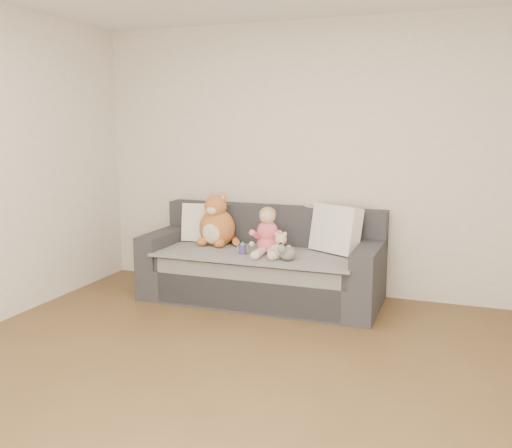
% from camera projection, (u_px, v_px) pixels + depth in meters
% --- Properties ---
extents(room_shell, '(5.00, 5.00, 5.00)m').
position_uv_depth(room_shell, '(235.00, 179.00, 3.55)').
color(room_shell, brown).
rests_on(room_shell, ground).
extents(sofa, '(2.20, 0.94, 0.85)m').
position_uv_depth(sofa, '(263.00, 267.00, 5.38)').
color(sofa, '#27282C').
rests_on(sofa, ground).
extents(cushion_left, '(0.44, 0.24, 0.39)m').
position_uv_depth(cushion_left, '(203.00, 223.00, 5.70)').
color(cushion_left, silver).
rests_on(cushion_left, sofa).
extents(cushion_right_back, '(0.46, 0.36, 0.39)m').
position_uv_depth(cushion_right_back, '(323.00, 228.00, 5.39)').
color(cushion_right_back, silver).
rests_on(cushion_right_back, sofa).
extents(cushion_right_front, '(0.52, 0.41, 0.45)m').
position_uv_depth(cushion_right_front, '(336.00, 229.00, 5.19)').
color(cushion_right_front, silver).
rests_on(cushion_right_front, sofa).
extents(toddler, '(0.30, 0.44, 0.43)m').
position_uv_depth(toddler, '(267.00, 234.00, 5.16)').
color(toddler, '#D64B83').
rests_on(toddler, sofa).
extents(plush_cat, '(0.44, 0.37, 0.55)m').
position_uv_depth(plush_cat, '(217.00, 224.00, 5.54)').
color(plush_cat, '#B95229').
rests_on(plush_cat, sofa).
extents(teddy_bear, '(0.18, 0.15, 0.24)m').
position_uv_depth(teddy_bear, '(281.00, 247.00, 5.00)').
color(teddy_bear, '#CBAE8C').
rests_on(teddy_bear, sofa).
extents(plush_cow, '(0.14, 0.20, 0.17)m').
position_uv_depth(plush_cow, '(287.00, 253.00, 4.92)').
color(plush_cow, white).
rests_on(plush_cow, sofa).
extents(sippy_cup, '(0.10, 0.08, 0.11)m').
position_uv_depth(sippy_cup, '(243.00, 248.00, 5.16)').
color(sippy_cup, '#503796').
rests_on(sippy_cup, sofa).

